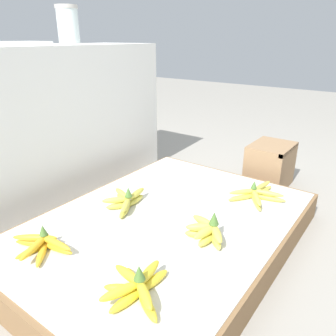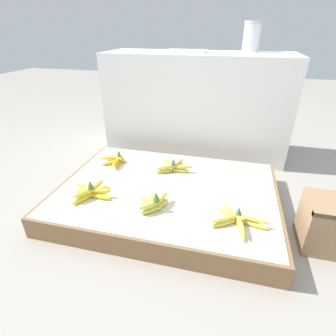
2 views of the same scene
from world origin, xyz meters
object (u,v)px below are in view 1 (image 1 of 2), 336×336
Objects in this scene: foam_tray_white at (13,43)px; banana_bunch_front_midleft at (208,231)px; banana_bunch_middle_midleft at (126,200)px; glass_jar at (68,24)px; banana_bunch_front_midright at (257,194)px; banana_bunch_front_left at (137,287)px; banana_bunch_middle_left at (42,244)px; wooden_crate at (270,165)px.

banana_bunch_front_midleft is at bearing -87.41° from foam_tray_white.
banana_bunch_middle_midleft is 1.14× the size of glass_jar.
glass_jar is 0.51m from foam_tray_white.
banana_bunch_front_midleft reaches higher than banana_bunch_middle_midleft.
banana_bunch_front_midright is 0.95× the size of foam_tray_white.
banana_bunch_middle_midleft is at bearing 89.19° from banana_bunch_front_midleft.
banana_bunch_front_midright is (0.42, -0.02, -0.01)m from banana_bunch_front_midleft.
banana_bunch_front_left is 0.55m from banana_bunch_middle_midleft.
foam_tray_white is at bearing 72.14° from banana_bunch_front_left.
banana_bunch_middle_left is at bearing -121.07° from foam_tray_white.
banana_bunch_front_midleft is 0.43m from banana_bunch_middle_midleft.
foam_tray_white is (-0.47, 1.06, 0.66)m from banana_bunch_front_midright.
banana_bunch_front_left is 0.38m from banana_bunch_front_midleft.
banana_bunch_middle_left is (-0.04, 0.41, -0.01)m from banana_bunch_front_left.
banana_bunch_front_left is at bearing -123.46° from glass_jar.
banana_bunch_front_midright is 1.17× the size of banana_bunch_middle_midleft.
wooden_crate reaches higher than banana_bunch_middle_left.
banana_bunch_middle_left is 1.00× the size of banana_bunch_middle_midleft.
glass_jar is at bearing 43.45° from banana_bunch_middle_left.
wooden_crate is 1.17× the size of banana_bunch_middle_left.
banana_bunch_front_left is 1.25m from foam_tray_white.
banana_bunch_middle_midleft is (0.01, 0.43, -0.00)m from banana_bunch_front_midleft.
banana_bunch_front_left is 0.87× the size of banana_bunch_front_midright.
banana_bunch_middle_left is 0.96m from foam_tray_white.
foam_tray_white is (-0.05, 0.62, 0.65)m from banana_bunch_middle_midleft.
banana_bunch_front_midright is at bearing -2.96° from banana_bunch_front_midleft.
banana_bunch_front_left is 1.62m from glass_jar.
banana_bunch_front_midright is 0.61m from banana_bunch_middle_midleft.
wooden_crate is 1.34m from banana_bunch_middle_left.
banana_bunch_front_left reaches higher than banana_bunch_middle_left.
banana_bunch_middle_midleft is (-0.42, 0.45, 0.00)m from banana_bunch_front_midright.
banana_bunch_middle_left is (-1.29, 0.36, 0.02)m from wooden_crate.
banana_bunch_front_left reaches higher than banana_bunch_middle_midleft.
banana_bunch_front_left is at bearing -85.15° from banana_bunch_middle_left.
banana_bunch_front_midright is at bearing -66.13° from foam_tray_white.
wooden_crate is at bearing -46.10° from foam_tray_white.
banana_bunch_front_midleft reaches higher than banana_bunch_middle_left.
banana_bunch_middle_midleft is (0.42, -0.01, 0.01)m from banana_bunch_middle_left.
wooden_crate is 1.46m from glass_jar.
banana_bunch_front_midleft is at bearing -90.81° from banana_bunch_middle_midleft.
banana_bunch_middle_midleft reaches higher than banana_bunch_front_midright.
foam_tray_white reaches higher than banana_bunch_middle_left.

